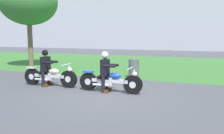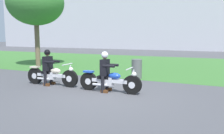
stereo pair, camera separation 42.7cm
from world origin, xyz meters
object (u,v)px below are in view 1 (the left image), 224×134
(rider_lead, at_px, (106,68))
(rider_follow, at_px, (46,65))
(motorcycle_follow, at_px, (50,76))
(trash_can, at_px, (134,69))
(tree_roadside, at_px, (28,2))
(motorcycle_lead, at_px, (110,81))

(rider_lead, distance_m, rider_follow, 2.52)
(rider_lead, xyz_separation_m, rider_follow, (-2.52, 0.07, 0.01))
(motorcycle_follow, xyz_separation_m, trash_can, (2.57, 2.75, 0.04))
(rider_lead, xyz_separation_m, trash_can, (0.23, 2.82, -0.37))
(rider_lead, bearing_deg, rider_follow, 177.10)
(tree_roadside, bearing_deg, trash_can, -12.39)
(trash_can, bearing_deg, rider_lead, -94.58)
(motorcycle_follow, height_order, tree_roadside, tree_roadside)
(motorcycle_lead, xyz_separation_m, motorcycle_follow, (-2.52, 0.07, 0.01))
(motorcycle_lead, bearing_deg, rider_lead, 179.18)
(motorcycle_lead, bearing_deg, rider_follow, 177.23)
(rider_follow, bearing_deg, motorcycle_follow, -0.80)
(tree_roadside, bearing_deg, rider_follow, -44.76)
(rider_lead, relative_size, motorcycle_follow, 0.61)
(motorcycle_lead, relative_size, rider_follow, 1.61)
(motorcycle_follow, distance_m, rider_follow, 0.46)
(rider_follow, relative_size, trash_can, 1.59)
(motorcycle_lead, height_order, tree_roadside, tree_roadside)
(motorcycle_lead, distance_m, tree_roadside, 9.02)
(motorcycle_follow, relative_size, rider_follow, 1.64)
(motorcycle_lead, relative_size, tree_roadside, 0.42)
(tree_roadside, bearing_deg, motorcycle_follow, -43.66)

